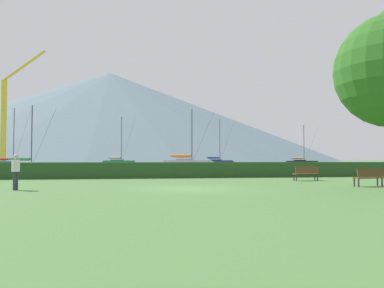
% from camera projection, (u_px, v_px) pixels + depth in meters
% --- Properties ---
extents(ground_plane, '(1000.00, 1000.00, 0.00)m').
position_uv_depth(ground_plane, '(190.00, 189.00, 18.68)').
color(ground_plane, '#477038').
extents(harbor_water, '(320.00, 246.00, 0.00)m').
position_uv_depth(harbor_water, '(135.00, 163.00, 153.72)').
color(harbor_water, gray).
rests_on(harbor_water, ground_plane).
extents(hedge_line, '(80.00, 1.20, 1.19)m').
position_uv_depth(hedge_line, '(167.00, 170.00, 29.54)').
color(hedge_line, '#284C23').
rests_on(hedge_line, ground_plane).
extents(sailboat_slip_0, '(7.91, 3.91, 9.09)m').
position_uv_depth(sailboat_slip_0, '(302.00, 163.00, 86.66)').
color(sailboat_slip_0, black).
rests_on(sailboat_slip_0, harbor_water).
extents(sailboat_slip_1, '(6.97, 3.26, 7.51)m').
position_uv_depth(sailboat_slip_1, '(28.00, 167.00, 43.49)').
color(sailboat_slip_1, white).
rests_on(sailboat_slip_1, harbor_water).
extents(sailboat_slip_3, '(6.93, 3.65, 9.48)m').
position_uv_depth(sailboat_slip_3, '(11.00, 165.00, 60.79)').
color(sailboat_slip_3, '#19707A').
rests_on(sailboat_slip_3, harbor_water).
extents(sailboat_slip_4, '(8.49, 3.47, 11.00)m').
position_uv_depth(sailboat_slip_4, '(218.00, 162.00, 92.55)').
color(sailboat_slip_4, navy).
rests_on(sailboat_slip_4, harbor_water).
extents(sailboat_slip_5, '(9.45, 4.10, 9.89)m').
position_uv_depth(sailboat_slip_5, '(189.00, 163.00, 64.98)').
color(sailboat_slip_5, '#9E9EA3').
rests_on(sailboat_slip_5, harbor_water).
extents(sailboat_slip_6, '(8.26, 4.43, 11.37)m').
position_uv_depth(sailboat_slip_6, '(119.00, 162.00, 90.50)').
color(sailboat_slip_6, '#236B38').
rests_on(sailboat_slip_6, harbor_water).
extents(park_bench_near_path, '(1.66, 0.66, 0.95)m').
position_uv_depth(park_bench_near_path, '(369.00, 176.00, 20.19)').
color(park_bench_near_path, brown).
rests_on(park_bench_near_path, ground_plane).
extents(park_bench_under_tree, '(1.75, 0.63, 0.95)m').
position_uv_depth(park_bench_under_tree, '(306.00, 173.00, 25.69)').
color(park_bench_under_tree, brown).
rests_on(park_bench_under_tree, ground_plane).
extents(person_standing_walker, '(0.36, 0.56, 1.65)m').
position_uv_depth(person_standing_walker, '(16.00, 169.00, 17.86)').
color(person_standing_walker, '#2D3347').
rests_on(person_standing_walker, ground_plane).
extents(dock_crane, '(8.26, 2.00, 21.92)m').
position_uv_depth(dock_crane, '(5.00, 126.00, 71.16)').
color(dock_crane, '#333338').
rests_on(dock_crane, ground_plane).
extents(distant_hill_west_ridge, '(355.96, 355.96, 72.37)m').
position_uv_depth(distant_hill_west_ridge, '(109.00, 117.00, 317.38)').
color(distant_hill_west_ridge, slate).
rests_on(distant_hill_west_ridge, ground_plane).
extents(distant_hill_central_peak, '(258.09, 258.09, 68.25)m').
position_uv_depth(distant_hill_central_peak, '(81.00, 124.00, 357.38)').
color(distant_hill_central_peak, slate).
rests_on(distant_hill_central_peak, ground_plane).
extents(distant_hill_east_ridge, '(277.77, 277.77, 47.69)m').
position_uv_depth(distant_hill_east_ridge, '(45.00, 135.00, 362.81)').
color(distant_hill_east_ridge, '#4C6070').
rests_on(distant_hill_east_ridge, ground_plane).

